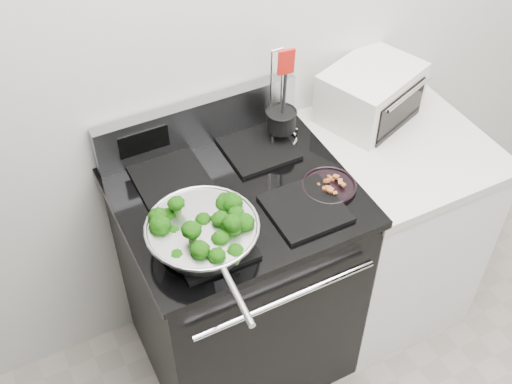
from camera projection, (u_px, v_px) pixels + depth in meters
back_wall at (269, 20)px, 2.18m from camera, size 4.00×0.02×2.70m
gas_range at (238, 278)px, 2.48m from camera, size 0.79×0.69×1.13m
counter at (384, 224)px, 2.72m from camera, size 0.62×0.68×0.92m
skillet at (203, 233)px, 1.95m from camera, size 0.35×0.56×0.08m
broccoli_pile at (202, 228)px, 1.94m from camera, size 0.28×0.28×0.10m
bacon_plate at (329, 184)px, 2.16m from camera, size 0.19×0.19×0.04m
utensil_holder at (281, 125)px, 2.31m from camera, size 0.13×0.13×0.39m
toaster_oven at (371, 93)px, 2.43m from camera, size 0.43×0.39×0.21m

